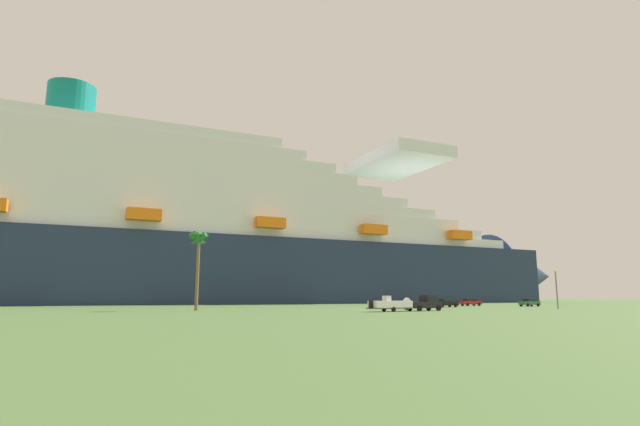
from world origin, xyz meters
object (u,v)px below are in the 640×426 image
palm_tree (199,245)px  parked_car_green_wagon (530,302)px  pickup_truck (425,303)px  parked_car_red_hatchback (470,302)px  parked_car_black_coupe (446,303)px  street_lamp (556,282)px  small_boat_on_trailer (394,304)px  cruise_ship (186,237)px

palm_tree → parked_car_green_wagon: size_ratio=2.59×
pickup_truck → parked_car_green_wagon: size_ratio=1.31×
parked_car_red_hatchback → parked_car_black_coupe: 15.55m
street_lamp → parked_car_black_coupe: street_lamp is taller
pickup_truck → small_boat_on_trailer: pickup_truck is taller
parked_car_green_wagon → parked_car_black_coupe: (-20.38, -0.13, 0.00)m
parked_car_green_wagon → street_lamp: bearing=-120.6°
pickup_truck → small_boat_on_trailer: 5.81m
small_boat_on_trailer → parked_car_black_coupe: (23.04, 21.80, -0.12)m
pickup_truck → parked_car_red_hatchback: bearing=44.9°
cruise_ship → parked_car_red_hatchback: (56.75, -51.23, -17.77)m
parked_car_green_wagon → parked_car_black_coupe: 20.38m
pickup_truck → street_lamp: bearing=5.2°
parked_car_green_wagon → parked_car_red_hatchback: size_ratio=0.99×
cruise_ship → parked_car_green_wagon: bearing=-43.0°
palm_tree → parked_car_black_coupe: 49.56m
street_lamp → parked_car_red_hatchback: size_ratio=1.45×
parked_car_red_hatchback → parked_car_green_wagon: bearing=-49.2°
cruise_ship → palm_tree: (-3.89, -68.05, -8.89)m
small_boat_on_trailer → parked_car_red_hatchback: 47.20m
pickup_truck → street_lamp: size_ratio=0.90×
cruise_ship → parked_car_red_hatchback: bearing=-42.1°
street_lamp → parked_car_black_coupe: (-9.64, 18.03, -3.57)m
cruise_ship → pickup_truck: 87.13m
pickup_truck → small_boat_on_trailer: size_ratio=0.67×
palm_tree → street_lamp: bearing=-10.3°
cruise_ship → pickup_truck: bearing=-71.6°
palm_tree → street_lamp: size_ratio=1.78×
parked_car_red_hatchback → palm_tree: bearing=-164.5°
small_boat_on_trailer → parked_car_black_coupe: 31.72m
cruise_ship → parked_car_red_hatchback: 78.49m
palm_tree → pickup_truck: bearing=-22.8°
small_boat_on_trailer → street_lamp: 33.08m
cruise_ship → street_lamp: cruise_ship is taller
cruise_ship → parked_car_green_wagon: cruise_ship is taller
pickup_truck → parked_car_red_hatchback: (29.87, 29.76, -0.21)m
cruise_ship → parked_car_black_coupe: bearing=-53.8°
small_boat_on_trailer → pickup_truck: bearing=13.1°
small_boat_on_trailer → parked_car_green_wagon: (43.42, 21.93, -0.13)m
cruise_ship → parked_car_black_coupe: 77.06m
pickup_truck → palm_tree: bearing=157.2°
pickup_truck → cruise_ship: bearing=108.4°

